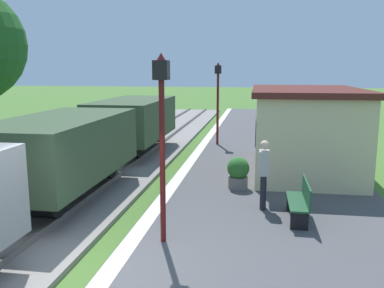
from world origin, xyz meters
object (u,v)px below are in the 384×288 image
at_px(station_hut, 304,129).
at_px(potted_planter, 238,172).
at_px(freight_train, 62,153).
at_px(person_waiting, 264,172).
at_px(lamp_post_near, 162,114).
at_px(bench_near_hut, 301,200).
at_px(lamp_post_far, 218,88).

bearing_deg(station_hut, potted_planter, -129.03).
relative_size(freight_train, station_hut, 3.34).
distance_m(freight_train, potted_planter, 4.95).
relative_size(person_waiting, lamp_post_near, 0.46).
xyz_separation_m(station_hut, person_waiting, (-1.38, -4.26, -0.47)).
height_order(person_waiting, potted_planter, person_waiting).
xyz_separation_m(station_hut, lamp_post_near, (-3.37, -6.57, 1.15)).
height_order(bench_near_hut, lamp_post_near, lamp_post_near).
distance_m(freight_train, person_waiting, 5.43).
height_order(potted_planter, lamp_post_near, lamp_post_near).
relative_size(lamp_post_near, lamp_post_far, 1.00).
bearing_deg(lamp_post_near, lamp_post_far, 90.00).
relative_size(person_waiting, potted_planter, 1.87).
distance_m(potted_planter, lamp_post_near, 4.69).
relative_size(bench_near_hut, person_waiting, 0.88).
height_order(bench_near_hut, potted_planter, potted_planter).
height_order(person_waiting, lamp_post_near, lamp_post_near).
bearing_deg(person_waiting, potted_planter, -68.47).
bearing_deg(lamp_post_near, person_waiting, 49.35).
height_order(station_hut, person_waiting, station_hut).
bearing_deg(bench_near_hut, lamp_post_near, -149.88).
distance_m(station_hut, lamp_post_far, 5.69).
distance_m(freight_train, station_hut, 7.83).
height_order(bench_near_hut, person_waiting, person_waiting).
bearing_deg(bench_near_hut, potted_planter, 122.77).
xyz_separation_m(freight_train, lamp_post_near, (3.43, -2.70, 1.41)).
xyz_separation_m(bench_near_hut, person_waiting, (-0.83, 0.68, 0.46)).
bearing_deg(potted_planter, person_waiting, -67.74).
bearing_deg(station_hut, bench_near_hut, -96.38).
relative_size(potted_planter, lamp_post_near, 0.25).
relative_size(freight_train, lamp_post_near, 5.24).
distance_m(person_waiting, lamp_post_far, 9.07).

